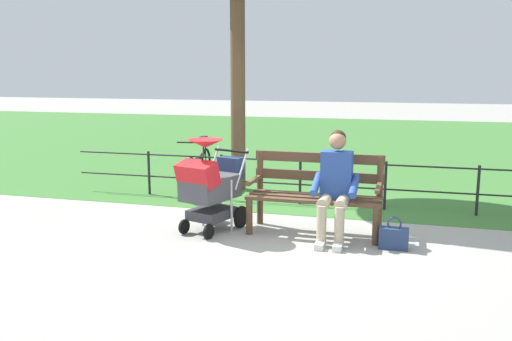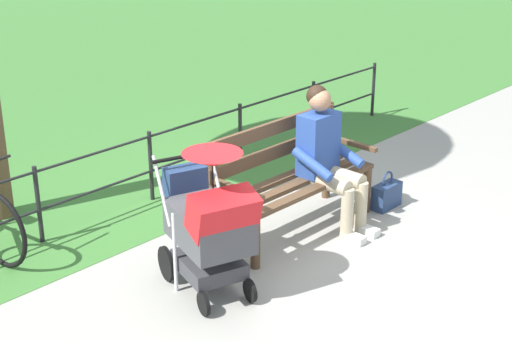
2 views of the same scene
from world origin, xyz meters
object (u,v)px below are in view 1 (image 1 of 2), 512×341
Objects in this scene: stroller at (210,184)px; bicycle at (199,170)px; park_bench at (316,190)px; handbag at (394,238)px; person_on_bench at (335,183)px.

stroller is 2.23m from bicycle.
park_bench reaches higher than bicycle.
stroller is at bearing 13.98° from park_bench.
stroller is 2.25m from handbag.
person_on_bench reaches higher than bicycle.
park_bench is 0.38m from person_on_bench.
bicycle is at bearing -64.89° from stroller.
park_bench is 1.40× the size of stroller.
person_on_bench is 1.52m from stroller.
park_bench is 4.34× the size of handbag.
stroller reaches higher than park_bench.
stroller is (1.25, 0.31, 0.07)m from park_bench.
person_on_bench is at bearing 139.52° from park_bench.
park_bench is 0.97× the size of bicycle.
bicycle is at bearing -33.95° from handbag.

